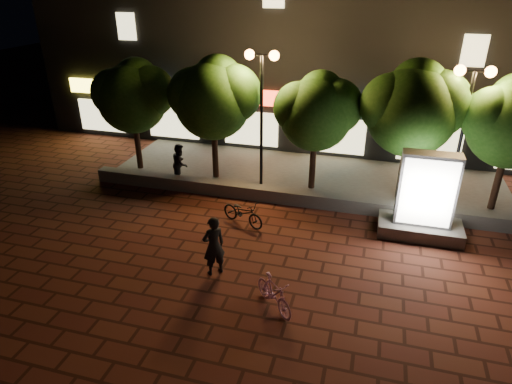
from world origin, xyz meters
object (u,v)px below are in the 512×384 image
(scooter_parked, at_px, (243,212))
(pedestrian, at_px, (180,163))
(street_lamp_left, at_px, (262,85))
(ad_kiosk, at_px, (424,203))
(tree_right, at_px, (414,106))
(street_lamp_right, at_px, (469,102))
(tree_left, at_px, (215,96))
(scooter_pink, at_px, (274,293))
(rider, at_px, (214,246))
(tree_far_left, at_px, (134,94))
(tree_mid, at_px, (318,109))

(scooter_parked, distance_m, pedestrian, 4.18)
(street_lamp_left, relative_size, ad_kiosk, 1.84)
(tree_right, distance_m, street_lamp_left, 5.38)
(street_lamp_right, bearing_deg, ad_kiosk, -115.43)
(street_lamp_left, bearing_deg, tree_left, 172.30)
(scooter_pink, distance_m, rider, 2.24)
(street_lamp_left, bearing_deg, tree_far_left, 177.24)
(tree_far_left, height_order, tree_right, tree_right)
(tree_right, xyz_separation_m, street_lamp_right, (1.64, -0.26, 0.33))
(tree_far_left, relative_size, scooter_parked, 2.77)
(tree_right, height_order, street_lamp_left, street_lamp_left)
(ad_kiosk, height_order, scooter_pink, ad_kiosk)
(street_lamp_left, height_order, ad_kiosk, street_lamp_left)
(tree_far_left, xyz_separation_m, pedestrian, (2.30, -0.96, -2.41))
(tree_far_left, relative_size, tree_right, 0.91)
(tree_far_left, bearing_deg, scooter_pink, -43.49)
(tree_far_left, height_order, pedestrian, tree_far_left)
(pedestrian, bearing_deg, tree_mid, -92.26)
(tree_left, xyz_separation_m, tree_right, (7.30, 0.00, 0.12))
(tree_far_left, xyz_separation_m, scooter_pink, (7.66, -7.26, -2.84))
(tree_left, distance_m, scooter_parked, 5.03)
(tree_far_left, height_order, scooter_pink, tree_far_left)
(tree_right, bearing_deg, tree_left, -180.00)
(tree_left, relative_size, ad_kiosk, 1.73)
(rider, bearing_deg, pedestrian, -101.86)
(tree_right, distance_m, scooter_pink, 8.50)
(tree_mid, bearing_deg, tree_left, 180.00)
(tree_left, height_order, street_lamp_left, street_lamp_left)
(scooter_pink, bearing_deg, tree_far_left, 90.19)
(tree_left, bearing_deg, street_lamp_right, -1.68)
(ad_kiosk, xyz_separation_m, pedestrian, (-9.07, 1.56, -0.25))
(street_lamp_left, bearing_deg, scooter_pink, -72.48)
(tree_far_left, height_order, ad_kiosk, tree_far_left)
(tree_left, relative_size, pedestrian, 3.04)
(ad_kiosk, bearing_deg, tree_far_left, 167.51)
(tree_right, distance_m, street_lamp_right, 1.70)
(ad_kiosk, bearing_deg, tree_mid, 146.98)
(scooter_parked, bearing_deg, pedestrian, 77.06)
(scooter_pink, distance_m, scooter_parked, 4.34)
(tree_far_left, xyz_separation_m, tree_right, (10.80, 0.00, 0.27))
(tree_mid, bearing_deg, street_lamp_left, -172.69)
(tree_left, bearing_deg, street_lamp_left, -7.70)
(rider, bearing_deg, street_lamp_left, -132.14)
(street_lamp_left, distance_m, scooter_parked, 4.78)
(rider, bearing_deg, tree_far_left, -92.23)
(tree_far_left, relative_size, tree_mid, 1.03)
(tree_mid, distance_m, ad_kiosk, 5.07)
(tree_left, distance_m, rider, 7.11)
(tree_right, bearing_deg, tree_far_left, -180.00)
(tree_far_left, relative_size, rider, 2.59)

